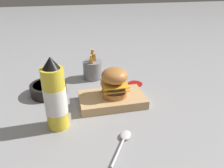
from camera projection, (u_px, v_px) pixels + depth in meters
ground_plane at (112, 97)px, 0.89m from camera, size 6.00×6.00×0.00m
serving_board at (112, 99)px, 0.84m from camera, size 0.25×0.15×0.03m
burger at (114, 82)px, 0.81m from camera, size 0.10×0.10×0.11m
ketchup_bottle at (55, 97)px, 0.67m from camera, size 0.07×0.07×0.24m
fries_basket at (93, 69)px, 1.03m from camera, size 0.09×0.09×0.15m
side_bowl at (49, 89)px, 0.90m from camera, size 0.15×0.15×0.05m
spoon at (124, 138)px, 0.65m from camera, size 0.10×0.14×0.01m
ketchup_puddle at (135, 84)px, 0.99m from camera, size 0.07×0.07×0.00m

